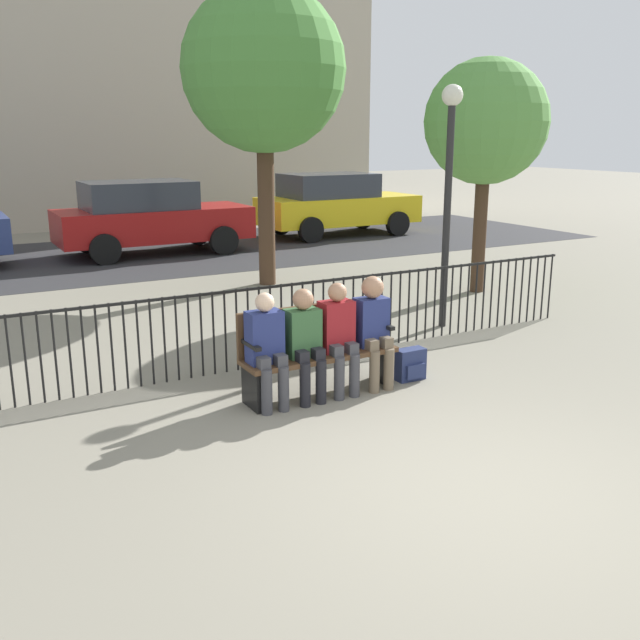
{
  "coord_description": "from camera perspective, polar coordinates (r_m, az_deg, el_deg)",
  "views": [
    {
      "loc": [
        -3.38,
        -3.73,
        2.63
      ],
      "look_at": [
        0.0,
        2.37,
        0.8
      ],
      "focal_mm": 40.0,
      "sensor_mm": 36.0,
      "label": 1
    }
  ],
  "objects": [
    {
      "name": "ground_plane",
      "position": [
        5.67,
        11.99,
        -13.24
      ],
      "size": [
        80.0,
        80.0,
        0.0
      ],
      "primitive_type": "plane",
      "color": "gray"
    },
    {
      "name": "park_bench",
      "position": [
        7.35,
        -0.3,
        -2.19
      ],
      "size": [
        1.65,
        0.45,
        0.92
      ],
      "color": "#4C331E",
      "rests_on": "ground"
    },
    {
      "name": "seated_person_0",
      "position": [
        6.93,
        -4.27,
        -1.99
      ],
      "size": [
        0.34,
        0.39,
        1.15
      ],
      "color": "#3D3D42",
      "rests_on": "ground"
    },
    {
      "name": "seated_person_1",
      "position": [
        7.11,
        -1.22,
        -1.48
      ],
      "size": [
        0.34,
        0.39,
        1.15
      ],
      "color": "black",
      "rests_on": "ground"
    },
    {
      "name": "seated_person_2",
      "position": [
        7.29,
        1.5,
        -1.03
      ],
      "size": [
        0.34,
        0.39,
        1.17
      ],
      "color": "#3D3D42",
      "rests_on": "ground"
    },
    {
      "name": "seated_person_3",
      "position": [
        7.5,
        4.3,
        -0.37
      ],
      "size": [
        0.34,
        0.39,
        1.2
      ],
      "color": "brown",
      "rests_on": "ground"
    },
    {
      "name": "backpack",
      "position": [
        7.88,
        7.25,
        -3.57
      ],
      "size": [
        0.33,
        0.2,
        0.35
      ],
      "color": "navy",
      "rests_on": "ground"
    },
    {
      "name": "fence_railing",
      "position": [
        8.24,
        -3.96,
        0.14
      ],
      "size": [
        9.01,
        0.03,
        0.95
      ],
      "color": "black",
      "rests_on": "ground"
    },
    {
      "name": "tree_0",
      "position": [
        12.26,
        13.13,
        15.09
      ],
      "size": [
        2.02,
        2.02,
        3.82
      ],
      "color": "#422D1E",
      "rests_on": "ground"
    },
    {
      "name": "tree_1",
      "position": [
        12.66,
        -4.53,
        19.28
      ],
      "size": [
        2.78,
        2.78,
        5.06
      ],
      "color": "#422D1E",
      "rests_on": "ground"
    },
    {
      "name": "lamp_post",
      "position": [
        9.84,
        10.29,
        11.89
      ],
      "size": [
        0.28,
        0.28,
        3.25
      ],
      "color": "black",
      "rests_on": "ground"
    },
    {
      "name": "street_surface",
      "position": [
        16.3,
        -16.71,
        4.82
      ],
      "size": [
        24.0,
        6.0,
        0.01
      ],
      "color": "#2B2B2D",
      "rests_on": "ground"
    },
    {
      "name": "parked_car_0",
      "position": [
        19.0,
        1.26,
        9.32
      ],
      "size": [
        4.2,
        1.94,
        1.62
      ],
      "color": "yellow",
      "rests_on": "ground"
    },
    {
      "name": "parked_car_2",
      "position": [
        16.4,
        -13.47,
        8.06
      ],
      "size": [
        4.2,
        1.94,
        1.62
      ],
      "color": "maroon",
      "rests_on": "ground"
    }
  ]
}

